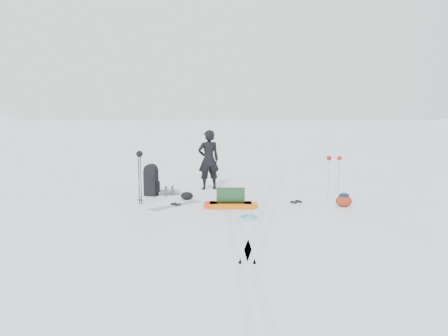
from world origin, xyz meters
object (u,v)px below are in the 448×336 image
(pulk_sled, at_px, (231,200))
(ski_poles_black, at_px, (140,160))
(expedition_rucksack, at_px, (154,181))
(skier, at_px, (209,160))

(pulk_sled, height_order, ski_poles_black, ski_poles_black)
(pulk_sled, bearing_deg, expedition_rucksack, 144.41)
(pulk_sled, distance_m, expedition_rucksack, 2.82)
(skier, distance_m, ski_poles_black, 2.87)
(skier, xyz_separation_m, ski_poles_black, (-1.70, -2.30, 0.23))
(skier, bearing_deg, ski_poles_black, 35.09)
(skier, height_order, expedition_rucksack, skier)
(ski_poles_black, bearing_deg, expedition_rucksack, 70.07)
(expedition_rucksack, relative_size, ski_poles_black, 0.72)
(skier, bearing_deg, expedition_rucksack, 17.34)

